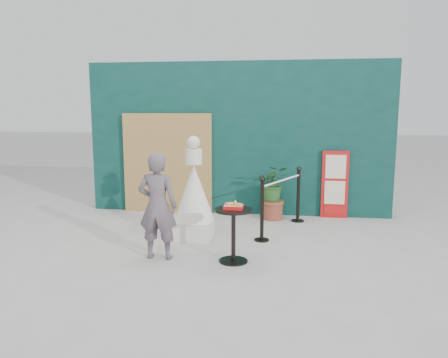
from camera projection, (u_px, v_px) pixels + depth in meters
ground at (211, 267)px, 5.86m from camera, size 60.00×60.00×0.00m
back_wall at (238, 139)px, 8.69m from camera, size 6.00×0.30×3.00m
bamboo_fence at (167, 164)px, 8.77m from camera, size 1.80×0.08×2.00m
woman at (158, 206)px, 6.08m from camera, size 0.55×0.36×1.51m
menu_board at (335, 185)px, 8.37m from camera, size 0.50×0.07×1.30m
statue at (194, 197)px, 7.03m from camera, size 0.65×0.65×1.67m
cafe_table at (233, 227)px, 5.97m from camera, size 0.52×0.52×0.75m
food_basket at (234, 206)px, 5.93m from camera, size 0.26×0.19×0.11m
planter at (273, 188)px, 8.26m from camera, size 0.61×0.53×1.04m
stanchion_barrier at (282, 202)px, 7.53m from camera, size 0.84×1.54×1.03m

